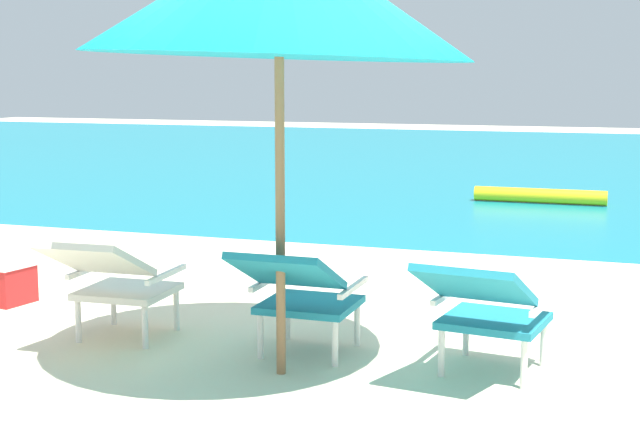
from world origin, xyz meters
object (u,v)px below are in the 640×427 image
(swim_buoy, at_px, (540,196))
(lounge_chair_center, at_px, (299,290))
(lounge_chair_right, at_px, (485,305))
(lounge_chair_left, at_px, (113,277))

(swim_buoy, height_order, lounge_chair_center, lounge_chair_center)
(lounge_chair_center, distance_m, lounge_chair_right, 1.03)
(swim_buoy, xyz_separation_m, lounge_chair_left, (-1.73, -7.01, 0.31))
(lounge_chair_left, bearing_deg, lounge_chair_right, 1.09)
(lounge_chair_center, bearing_deg, lounge_chair_right, -0.44)
(swim_buoy, distance_m, lounge_chair_center, 6.99)
(lounge_chair_left, relative_size, lounge_chair_right, 0.96)
(swim_buoy, height_order, lounge_chair_left, lounge_chair_left)
(lounge_chair_right, bearing_deg, swim_buoy, 93.67)
(swim_buoy, relative_size, lounge_chair_center, 1.83)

